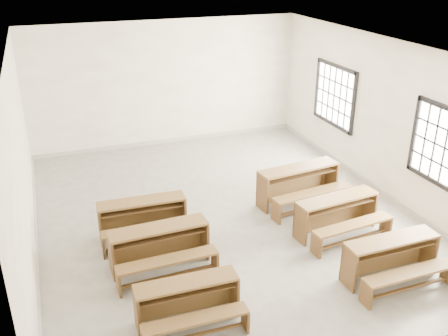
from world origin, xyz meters
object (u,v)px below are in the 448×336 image
object	(u,v)px
desk_set_1	(160,244)
desk_set_2	(143,216)
desk_set_5	(299,182)
desk_set_0	(188,300)
desk_set_3	(392,256)
desk_set_4	(338,213)

from	to	relation	value
desk_set_1	desk_set_2	size ratio (longest dim) A/B	1.02
desk_set_2	desk_set_5	xyz separation A→B (m)	(3.25, 0.19, 0.04)
desk_set_2	desk_set_5	bearing A→B (deg)	5.66
desk_set_0	desk_set_1	xyz separation A→B (m)	(-0.04, 1.42, 0.04)
desk_set_2	desk_set_3	xyz separation A→B (m)	(3.38, -2.60, -0.00)
desk_set_2	desk_set_3	world-z (taller)	desk_set_2
desk_set_2	desk_set_5	size ratio (longest dim) A/B	0.88
desk_set_0	desk_set_3	world-z (taller)	desk_set_3
desk_set_1	desk_set_5	distance (m)	3.41
desk_set_5	desk_set_0	bearing A→B (deg)	-146.18
desk_set_1	desk_set_5	bearing A→B (deg)	19.23
desk_set_3	desk_set_4	bearing A→B (deg)	91.53
desk_set_2	desk_set_3	distance (m)	4.26
desk_set_3	desk_set_1	bearing A→B (deg)	154.37
desk_set_0	desk_set_1	distance (m)	1.42
desk_set_0	desk_set_3	bearing A→B (deg)	-1.21
desk_set_0	desk_set_5	bearing A→B (deg)	41.39
desk_set_0	desk_set_1	size ratio (longest dim) A/B	0.89
desk_set_5	desk_set_1	bearing A→B (deg)	-165.23
desk_set_3	desk_set_0	bearing A→B (deg)	177.18
desk_set_0	desk_set_4	distance (m)	3.49
desk_set_1	desk_set_4	size ratio (longest dim) A/B	0.98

